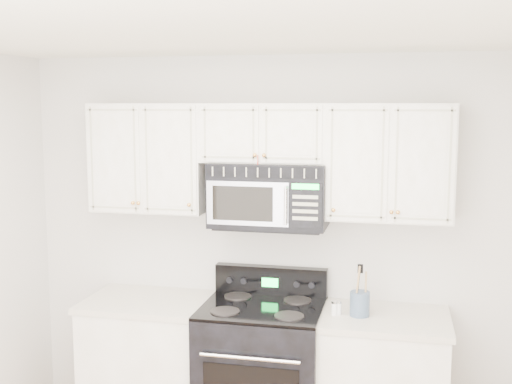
# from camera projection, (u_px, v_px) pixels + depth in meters

# --- Properties ---
(room) EXTENTS (3.51, 3.51, 2.61)m
(room) POSITION_uv_depth(u_px,v_px,m) (192.00, 323.00, 2.85)
(room) COLOR #9D6C48
(room) RESTS_ON ground
(base_cabinet_left) EXTENTS (0.86, 0.65, 0.92)m
(base_cabinet_left) POSITION_uv_depth(u_px,v_px,m) (150.00, 366.00, 4.53)
(base_cabinet_left) COLOR white
(base_cabinet_left) RESTS_ON ground
(range) EXTENTS (0.80, 0.72, 1.13)m
(range) POSITION_uv_depth(u_px,v_px,m) (262.00, 370.00, 4.32)
(range) COLOR black
(range) RESTS_ON ground
(upper_cabinets) EXTENTS (2.44, 0.37, 0.75)m
(upper_cabinets) POSITION_uv_depth(u_px,v_px,m) (265.00, 154.00, 4.29)
(upper_cabinets) COLOR white
(upper_cabinets) RESTS_ON ground
(microwave) EXTENTS (0.78, 0.44, 0.43)m
(microwave) POSITION_uv_depth(u_px,v_px,m) (269.00, 195.00, 4.29)
(microwave) COLOR black
(microwave) RESTS_ON ground
(utensil_crock) EXTENTS (0.13, 0.13, 0.34)m
(utensil_crock) POSITION_uv_depth(u_px,v_px,m) (360.00, 303.00, 4.10)
(utensil_crock) COLOR #455779
(utensil_crock) RESTS_ON base_cabinet_right
(shaker_salt) EXTENTS (0.04, 0.04, 0.09)m
(shaker_salt) POSITION_uv_depth(u_px,v_px,m) (334.00, 308.00, 4.11)
(shaker_salt) COLOR white
(shaker_salt) RESTS_ON base_cabinet_right
(shaker_pepper) EXTENTS (0.04, 0.04, 0.09)m
(shaker_pepper) POSITION_uv_depth(u_px,v_px,m) (339.00, 308.00, 4.12)
(shaker_pepper) COLOR white
(shaker_pepper) RESTS_ON base_cabinet_right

